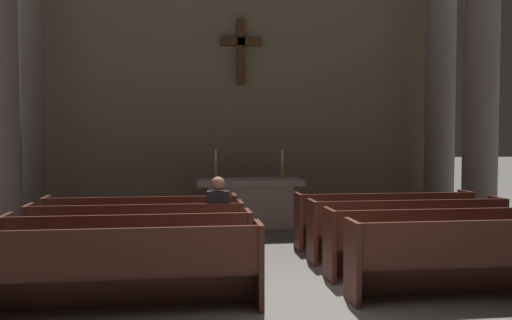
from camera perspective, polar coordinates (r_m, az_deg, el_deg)
ground_plane at (r=6.46m, az=5.16°, el=-14.68°), size 80.00×80.00×0.00m
pew_left_row_1 at (r=6.18m, az=-13.77°, el=-10.94°), size 3.04×0.50×0.95m
pew_left_row_2 at (r=7.14m, az=-12.91°, el=-9.11°), size 3.04×0.50×0.95m
pew_left_row_3 at (r=8.10m, az=-12.26°, el=-7.70°), size 3.04×0.50×0.95m
pew_left_row_4 at (r=9.07m, az=-11.75°, el=-6.60°), size 3.04×0.50×0.95m
pew_right_row_1 at (r=7.02m, az=21.86°, el=-9.42°), size 3.04×0.50×0.95m
pew_right_row_2 at (r=7.88m, az=18.30°, el=-8.07°), size 3.04×0.50×0.95m
pew_right_row_3 at (r=8.76m, az=15.46°, el=-6.96°), size 3.04×0.50×0.95m
pew_right_row_4 at (r=9.66m, az=13.16°, el=-6.05°), size 3.04×0.50×0.95m
column_right_third at (r=12.17m, az=22.36°, el=8.82°), size 1.04×1.04×6.73m
column_left_fourth at (r=12.79m, az=-22.66°, el=8.50°), size 1.04×1.04×6.73m
column_right_fourth at (r=13.75m, az=18.60°, el=8.13°), size 1.04×1.04×6.73m
altar at (r=11.50m, az=-0.70°, el=-4.33°), size 2.20×0.90×1.01m
candlestick_left at (r=11.37m, az=-4.21°, el=-1.03°), size 0.16×0.16×0.61m
candlestick_right at (r=11.54m, az=2.75°, el=-0.97°), size 0.16×0.16×0.61m
apse_with_cross at (r=13.35m, az=-1.67°, el=9.55°), size 10.40×0.43×7.07m
lone_worshipper at (r=8.09m, az=-3.99°, el=-6.12°), size 0.32×0.43×1.32m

